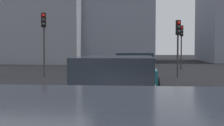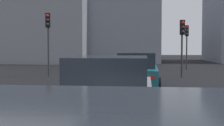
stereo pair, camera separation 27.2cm
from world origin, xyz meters
The scene contains 7 objects.
car_teal_left_lead centered at (10.17, -1.69, 0.76)m, with size 4.75×1.99×1.60m.
car_silver_left_second centered at (3.22, -1.39, 0.77)m, with size 4.70×1.96×1.61m.
traffic_light_near_left centered at (22.32, -5.36, 2.68)m, with size 0.32×0.28×3.71m.
traffic_light_near_right centered at (15.40, -4.21, 2.54)m, with size 0.33×0.30×3.51m.
traffic_light_far_left centered at (14.94, 4.09, 2.88)m, with size 0.32×0.29×4.00m.
building_facade_center centered at (37.90, 2.00, 5.81)m, with size 13.57×11.29×11.62m, color gray.
building_facade_right centered at (32.43, 10.00, 6.89)m, with size 8.64×10.24×13.79m, color gray.
Camera 2 is at (-2.97, -2.17, 1.78)m, focal length 47.30 mm.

